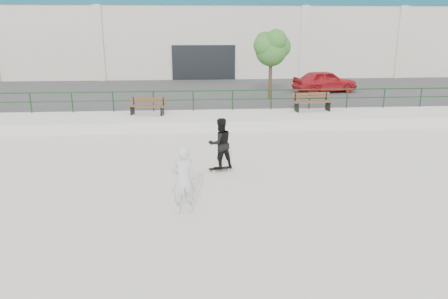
{
  "coord_description": "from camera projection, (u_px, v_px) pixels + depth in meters",
  "views": [
    {
      "loc": [
        -1.19,
        -11.19,
        4.68
      ],
      "look_at": [
        -0.14,
        2.0,
        0.91
      ],
      "focal_mm": 35.0,
      "sensor_mm": 36.0,
      "label": 1
    }
  ],
  "objects": [
    {
      "name": "tree",
      "position": [
        272.0,
        47.0,
        24.92
      ],
      "size": [
        2.25,
        2.0,
        4.0
      ],
      "color": "#503D28",
      "rests_on": "parking_strip"
    },
    {
      "name": "railing",
      "position": [
        213.0,
        96.0,
        22.11
      ],
      "size": [
        28.0,
        0.06,
        1.03
      ],
      "color": "#163D1B",
      "rests_on": "ledge"
    },
    {
      "name": "skateboard",
      "position": [
        220.0,
        169.0,
        14.58
      ],
      "size": [
        0.81,
        0.38,
        0.09
      ],
      "rotation": [
        0.0,
        0.0,
        0.25
      ],
      "color": "black",
      "rests_on": "ground"
    },
    {
      "name": "commercial_building",
      "position": [
        200.0,
        27.0,
        41.51
      ],
      "size": [
        44.2,
        16.33,
        8.0
      ],
      "color": "silver",
      "rests_on": "ground"
    },
    {
      "name": "ledge",
      "position": [
        215.0,
        120.0,
        21.14
      ],
      "size": [
        30.0,
        3.0,
        0.5
      ],
      "primitive_type": "cube",
      "color": "silver",
      "rests_on": "ground"
    },
    {
      "name": "standing_skater",
      "position": [
        220.0,
        143.0,
        14.34
      ],
      "size": [
        0.99,
        0.88,
        1.7
      ],
      "primitive_type": "imported",
      "rotation": [
        0.0,
        0.0,
        3.48
      ],
      "color": "black",
      "rests_on": "skateboard"
    },
    {
      "name": "bench_right",
      "position": [
        312.0,
        102.0,
        22.06
      ],
      "size": [
        2.03,
        0.74,
        0.92
      ],
      "rotation": [
        0.0,
        0.0,
        0.09
      ],
      "color": "#522C1C",
      "rests_on": "ledge"
    },
    {
      "name": "seated_skater",
      "position": [
        183.0,
        180.0,
        11.1
      ],
      "size": [
        0.73,
        0.55,
        1.8
      ],
      "primitive_type": "imported",
      "rotation": [
        0.0,
        0.0,
        3.33
      ],
      "color": "silver",
      "rests_on": "ground"
    },
    {
      "name": "ground",
      "position": [
        235.0,
        201.0,
        12.1
      ],
      "size": [
        120.0,
        120.0,
        0.0
      ],
      "primitive_type": "plane",
      "color": "silver",
      "rests_on": "ground"
    },
    {
      "name": "red_car",
      "position": [
        325.0,
        81.0,
        28.19
      ],
      "size": [
        4.4,
        2.48,
        1.41
      ],
      "primitive_type": "imported",
      "rotation": [
        0.0,
        0.0,
        1.78
      ],
      "color": "#AF151D",
      "rests_on": "parking_strip"
    },
    {
      "name": "parking_strip",
      "position": [
        207.0,
        94.0,
        29.29
      ],
      "size": [
        60.0,
        14.0,
        0.5
      ],
      "primitive_type": "cube",
      "color": "#3B3B3B",
      "rests_on": "ground"
    },
    {
      "name": "bench_left",
      "position": [
        147.0,
        106.0,
        21.12
      ],
      "size": [
        1.86,
        0.88,
        0.83
      ],
      "rotation": [
        0.0,
        0.0,
        -0.21
      ],
      "color": "#522C1C",
      "rests_on": "ledge"
    }
  ]
}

